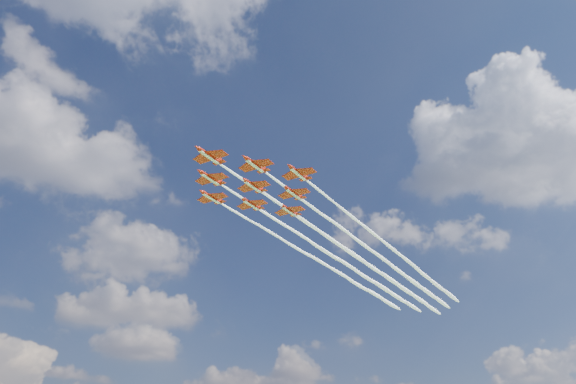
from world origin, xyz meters
The scene contains 9 objects.
jet_lead centered at (49.02, 32.60, 74.81)m, with size 128.67×89.67×2.69m.
jet_row2_port centered at (61.29, 32.13, 74.81)m, with size 128.67×89.67×2.69m.
jet_row2_starb centered at (52.96, 44.23, 74.81)m, with size 128.67×89.67×2.69m.
jet_row3_port centered at (73.56, 31.65, 74.81)m, with size 128.67×89.67×2.69m.
jet_row3_centre centered at (65.24, 43.76, 74.81)m, with size 128.67×89.67×2.69m.
jet_row3_starb centered at (56.91, 55.86, 74.81)m, with size 128.67×89.67×2.69m.
jet_row4_port centered at (77.51, 43.28, 74.81)m, with size 128.67×89.67×2.69m.
jet_row4_starb centered at (69.19, 55.39, 74.81)m, with size 128.67×89.67×2.69m.
jet_tail centered at (81.46, 54.91, 74.81)m, with size 128.67×89.67×2.69m.
Camera 1 is at (-45.05, -130.28, 4.00)m, focal length 35.00 mm.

